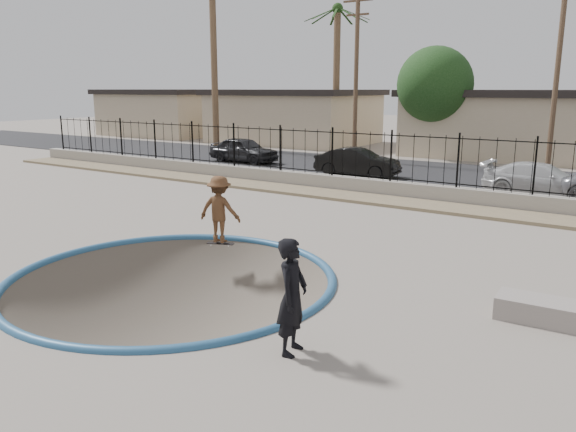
% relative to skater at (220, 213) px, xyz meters
% --- Properties ---
extents(ground, '(120.00, 120.00, 2.20)m').
position_rel_skater_xyz_m(ground, '(0.88, 10.40, -1.96)').
color(ground, slate).
rests_on(ground, ground).
extents(bowl_pit, '(6.84, 6.84, 1.80)m').
position_rel_skater_xyz_m(bowl_pit, '(0.88, -2.60, -0.86)').
color(bowl_pit, '#4D433B').
rests_on(bowl_pit, ground).
extents(coping_ring, '(7.04, 7.04, 0.20)m').
position_rel_skater_xyz_m(coping_ring, '(0.88, -2.60, -0.86)').
color(coping_ring, '#255179').
rests_on(coping_ring, ground).
extents(rock_strip, '(42.00, 1.60, 0.11)m').
position_rel_skater_xyz_m(rock_strip, '(0.88, 7.60, -0.81)').
color(rock_strip, '#867658').
rests_on(rock_strip, ground).
extents(retaining_wall, '(42.00, 0.45, 0.60)m').
position_rel_skater_xyz_m(retaining_wall, '(0.88, 8.70, -0.56)').
color(retaining_wall, gray).
rests_on(retaining_wall, ground).
extents(fence, '(40.00, 0.04, 1.80)m').
position_rel_skater_xyz_m(fence, '(0.88, 8.70, 0.64)').
color(fence, black).
rests_on(fence, retaining_wall).
extents(street, '(90.00, 8.00, 0.04)m').
position_rel_skater_xyz_m(street, '(0.88, 15.40, -0.84)').
color(street, black).
rests_on(street, ground).
extents(house_west_far, '(10.60, 8.60, 3.90)m').
position_rel_skater_xyz_m(house_west_far, '(-27.12, 24.90, 1.11)').
color(house_west_far, tan).
rests_on(house_west_far, ground).
extents(house_west, '(11.60, 8.60, 3.90)m').
position_rel_skater_xyz_m(house_west, '(-14.12, 24.90, 1.11)').
color(house_west, tan).
rests_on(house_west, ground).
extents(house_center, '(10.60, 8.60, 3.90)m').
position_rel_skater_xyz_m(house_center, '(0.88, 24.90, 1.11)').
color(house_center, tan).
rests_on(house_center, ground).
extents(palm_left, '(2.30, 2.30, 11.30)m').
position_rel_skater_xyz_m(palm_left, '(-16.12, 18.40, 7.09)').
color(palm_left, brown).
rests_on(palm_left, ground).
extents(palm_mid, '(2.30, 2.30, 9.30)m').
position_rel_skater_xyz_m(palm_mid, '(-9.12, 22.40, 5.83)').
color(palm_mid, brown).
rests_on(palm_mid, ground).
extents(utility_pole_left, '(1.70, 0.24, 9.00)m').
position_rel_skater_xyz_m(utility_pole_left, '(-5.12, 17.40, 3.84)').
color(utility_pole_left, '#473323').
rests_on(utility_pole_left, ground).
extents(utility_pole_mid, '(1.70, 0.24, 9.50)m').
position_rel_skater_xyz_m(utility_pole_mid, '(4.88, 17.40, 4.09)').
color(utility_pole_mid, '#473323').
rests_on(utility_pole_mid, ground).
extents(street_tree_left, '(4.32, 4.32, 6.36)m').
position_rel_skater_xyz_m(street_tree_left, '(-2.12, 21.40, 3.33)').
color(street_tree_left, '#473323').
rests_on(street_tree_left, ground).
extents(skater, '(1.23, 0.89, 1.72)m').
position_rel_skater_xyz_m(skater, '(0.00, 0.00, 0.00)').
color(skater, brown).
rests_on(skater, ground).
extents(skateboard, '(0.72, 0.42, 0.06)m').
position_rel_skater_xyz_m(skateboard, '(0.00, 0.00, -0.81)').
color(skateboard, black).
rests_on(skateboard, ground).
extents(videographer, '(0.57, 0.74, 1.82)m').
position_rel_skater_xyz_m(videographer, '(4.88, -4.00, 0.05)').
color(videographer, black).
rests_on(videographer, ground).
extents(concrete_ledge, '(1.63, 0.77, 0.40)m').
position_rel_skater_xyz_m(concrete_ledge, '(7.90, -0.60, -0.66)').
color(concrete_ledge, gray).
rests_on(concrete_ledge, ground).
extents(car_a, '(4.05, 1.74, 1.36)m').
position_rel_skater_xyz_m(car_a, '(-9.80, 13.40, -0.14)').
color(car_a, black).
rests_on(car_a, street).
extents(car_b, '(3.98, 1.72, 1.27)m').
position_rel_skater_xyz_m(car_b, '(-2.42, 12.49, -0.19)').
color(car_b, black).
rests_on(car_b, street).
extents(car_c, '(4.25, 1.76, 1.23)m').
position_rel_skater_xyz_m(car_c, '(5.60, 11.80, -0.21)').
color(car_c, silver).
rests_on(car_c, street).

